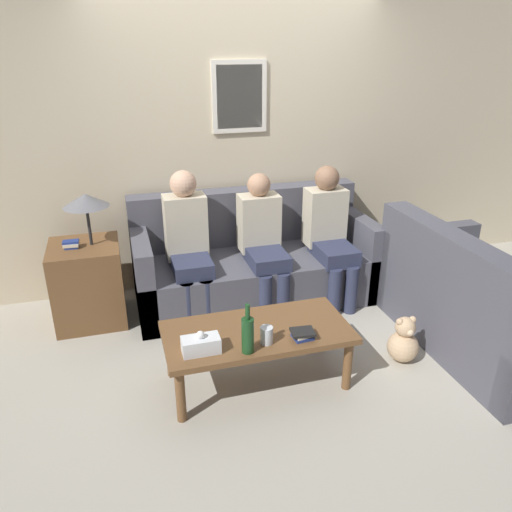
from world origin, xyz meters
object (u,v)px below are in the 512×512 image
Objects in this scene: couch_main at (253,263)px; drinking_glass at (266,335)px; person_middle at (263,238)px; coffee_table at (257,336)px; person_right at (330,230)px; teddy_bear at (403,342)px; couch_side at (477,308)px; person_left at (188,240)px; wine_bottle at (248,334)px.

couch_main is 1.43m from drinking_glass.
person_middle is (0.04, -0.17, 0.30)m from couch_main.
person_right is (0.95, 1.02, 0.28)m from coffee_table.
couch_main reaches higher than teddy_bear.
coffee_table is at bearing -108.85° from person_middle.
person_right reaches higher than couch_side.
person_left reaches higher than couch_main.
teddy_bear is at bearing -83.33° from person_right.
drinking_glass is 0.10× the size of person_right.
couch_main is 1.50m from teddy_bear.
couch_side is 0.63m from teddy_bear.
coffee_table reaches higher than teddy_bear.
coffee_table is (-1.69, 0.03, 0.04)m from couch_side.
drinking_glass is (-1.68, -0.13, 0.15)m from couch_side.
teddy_bear is at bearing 92.56° from couch_side.
teddy_bear is at bearing -59.45° from couch_main.
person_middle reaches higher than couch_side.
wine_bottle is at bearing -172.32° from teddy_bear.
couch_side is 1.32× the size of coffee_table.
teddy_bear is (1.20, 0.16, -0.38)m from wine_bottle.
person_middle is 1.40m from teddy_bear.
couch_main is 1.70× the size of coffee_table.
couch_side is 1.74m from person_middle.
coffee_table is 1.04× the size of person_right.
drinking_glass is 1.27m from person_middle.
person_left is 1.84m from teddy_bear.
couch_main is 5.86× the size of teddy_bear.
person_left reaches higher than wine_bottle.
person_left is (-0.28, 1.25, 0.19)m from drinking_glass.
wine_bottle is 0.28× the size of person_right.
couch_main is 0.74m from person_right.
coffee_table is 3.76× the size of wine_bottle.
wine_bottle reaches higher than drinking_glass.
person_right is (1.08, 1.24, 0.10)m from wine_bottle.
person_right is (-0.74, 1.05, 0.32)m from couch_side.
teddy_bear is at bearing -57.11° from person_middle.
person_left reaches higher than person_right.
person_middle reaches higher than drinking_glass.
drinking_glass reaches higher than teddy_bear.
couch_side is 2.28m from person_left.
couch_main is at bearing 12.98° from person_left.
wine_bottle is 0.16m from drinking_glass.
person_left reaches higher than person_middle.
drinking_glass is at bearing -102.65° from couch_main.
couch_main and couch_side have the same top height.
couch_main is at bearing 77.35° from drinking_glass.
person_middle reaches higher than wine_bottle.
person_left is (-0.14, 1.31, 0.12)m from wine_bottle.
couch_main is 1.82× the size of person_middle.
person_right is at bearing -17.87° from couch_main.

